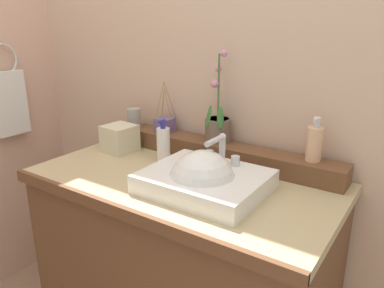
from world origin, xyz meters
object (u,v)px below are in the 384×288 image
(soap_bar, at_px, (193,156))
(hand_towel, at_px, (11,103))
(lotion_bottle, at_px, (163,144))
(reed_diffuser, at_px, (165,124))
(tumbler_cup, at_px, (134,118))
(potted_plant, at_px, (218,125))
(tissue_box, at_px, (120,138))
(soap_dispenser, at_px, (314,143))
(sink_basin, at_px, (203,183))

(soap_bar, xyz_separation_m, hand_towel, (-1.11, -0.04, 0.08))
(soap_bar, relative_size, lotion_bottle, 0.39)
(soap_bar, relative_size, reed_diffuser, 0.30)
(hand_towel, bearing_deg, tumbler_cup, 19.64)
(potted_plant, relative_size, hand_towel, 1.13)
(potted_plant, xyz_separation_m, lotion_bottle, (-0.17, -0.16, -0.07))
(potted_plant, xyz_separation_m, reed_diffuser, (-0.28, -0.00, -0.04))
(lotion_bottle, distance_m, tissue_box, 0.24)
(reed_diffuser, bearing_deg, soap_bar, -35.40)
(potted_plant, bearing_deg, soap_dispenser, -1.36)
(soap_bar, xyz_separation_m, lotion_bottle, (-0.19, 0.06, -0.00))
(soap_bar, height_order, tumbler_cup, tumbler_cup)
(sink_basin, relative_size, potted_plant, 1.08)
(reed_diffuser, relative_size, lotion_bottle, 1.27)
(reed_diffuser, bearing_deg, lotion_bottle, -54.46)
(tumbler_cup, distance_m, lotion_bottle, 0.31)
(tumbler_cup, bearing_deg, hand_towel, -160.36)
(sink_basin, height_order, potted_plant, potted_plant)
(potted_plant, distance_m, lotion_bottle, 0.24)
(sink_basin, xyz_separation_m, hand_towel, (-1.22, 0.06, 0.12))
(soap_bar, height_order, reed_diffuser, reed_diffuser)
(sink_basin, distance_m, potted_plant, 0.36)
(soap_bar, distance_m, tumbler_cup, 0.50)
(tumbler_cup, xyz_separation_m, reed_diffuser, (0.17, 0.02, -0.01))
(potted_plant, height_order, soap_dispenser, potted_plant)
(lotion_bottle, xyz_separation_m, tissue_box, (-0.24, -0.01, -0.02))
(sink_basin, relative_size, hand_towel, 1.23)
(soap_bar, bearing_deg, reed_diffuser, 144.60)
(potted_plant, relative_size, tissue_box, 2.91)
(sink_basin, relative_size, soap_dispenser, 2.50)
(potted_plant, bearing_deg, tissue_box, -158.07)
(soap_dispenser, bearing_deg, reed_diffuser, 179.55)
(reed_diffuser, height_order, hand_towel, hand_towel)
(lotion_bottle, bearing_deg, hand_towel, -173.79)
(sink_basin, bearing_deg, tissue_box, 164.52)
(potted_plant, bearing_deg, sink_basin, -68.11)
(sink_basin, bearing_deg, hand_towel, 177.17)
(soap_bar, relative_size, potted_plant, 0.19)
(reed_diffuser, relative_size, hand_towel, 0.69)
(soap_bar, height_order, hand_towel, hand_towel)
(soap_bar, distance_m, reed_diffuser, 0.36)
(potted_plant, distance_m, reed_diffuser, 0.28)
(potted_plant, bearing_deg, reed_diffuser, -179.13)
(sink_basin, bearing_deg, tumbler_cup, 153.36)
(sink_basin, relative_size, lotion_bottle, 2.26)
(sink_basin, bearing_deg, potted_plant, 111.89)
(tumbler_cup, height_order, lotion_bottle, lotion_bottle)
(soap_dispenser, bearing_deg, hand_towel, -170.68)
(sink_basin, relative_size, soap_bar, 5.84)
(soap_bar, distance_m, hand_towel, 1.11)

